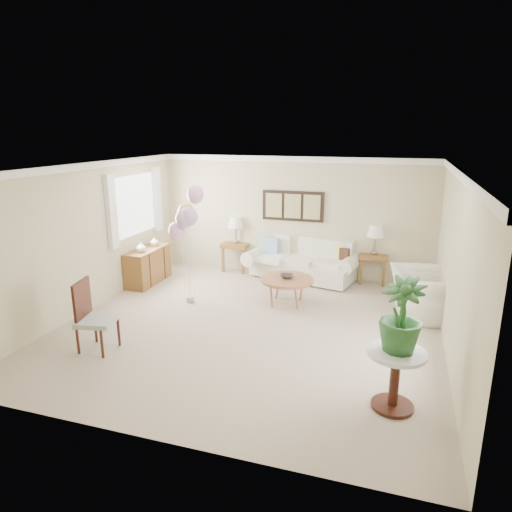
# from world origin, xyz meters

# --- Properties ---
(ground_plane) EXTENTS (6.00, 6.00, 0.00)m
(ground_plane) POSITION_xyz_m (0.00, 0.00, 0.00)
(ground_plane) COLOR tan
(room_shell) EXTENTS (6.04, 6.04, 2.60)m
(room_shell) POSITION_xyz_m (-0.11, 0.09, 1.63)
(room_shell) COLOR #BFB592
(room_shell) RESTS_ON ground
(wall_art_triptych) EXTENTS (1.35, 0.06, 0.65)m
(wall_art_triptych) POSITION_xyz_m (0.00, 2.96, 1.55)
(wall_art_triptych) COLOR black
(wall_art_triptych) RESTS_ON ground
(sofa) EXTENTS (2.58, 1.34, 0.88)m
(sofa) POSITION_xyz_m (0.30, 2.81, 0.35)
(sofa) COLOR beige
(sofa) RESTS_ON ground
(end_table_left) EXTENTS (0.60, 0.54, 0.65)m
(end_table_left) POSITION_xyz_m (-1.30, 2.90, 0.55)
(end_table_left) COLOR brown
(end_table_left) RESTS_ON ground
(end_table_right) EXTENTS (0.57, 0.52, 0.63)m
(end_table_right) POSITION_xyz_m (1.77, 2.96, 0.52)
(end_table_right) COLOR brown
(end_table_right) RESTS_ON ground
(lamp_left) EXTENTS (0.34, 0.34, 0.60)m
(lamp_left) POSITION_xyz_m (-1.30, 2.90, 1.11)
(lamp_left) COLOR gray
(lamp_left) RESTS_ON end_table_left
(lamp_right) EXTENTS (0.35, 0.35, 0.62)m
(lamp_right) POSITION_xyz_m (1.77, 2.96, 1.10)
(lamp_right) COLOR gray
(lamp_right) RESTS_ON end_table_right
(coffee_table) EXTENTS (0.98, 0.98, 0.50)m
(coffee_table) POSITION_xyz_m (0.33, 1.21, 0.46)
(coffee_table) COLOR #A06B43
(coffee_table) RESTS_ON ground
(decor_bowl) EXTENTS (0.29, 0.29, 0.06)m
(decor_bowl) POSITION_xyz_m (0.32, 1.23, 0.53)
(decor_bowl) COLOR #2E2922
(decor_bowl) RESTS_ON coffee_table
(armchair) EXTENTS (1.16, 1.29, 0.78)m
(armchair) POSITION_xyz_m (2.69, 1.39, 0.39)
(armchair) COLOR beige
(armchair) RESTS_ON ground
(side_table) EXTENTS (0.67, 0.67, 0.72)m
(side_table) POSITION_xyz_m (2.31, -1.63, 0.55)
(side_table) COLOR silver
(side_table) RESTS_ON ground
(potted_plant) EXTENTS (0.64, 0.64, 0.87)m
(potted_plant) POSITION_xyz_m (2.32, -1.61, 1.16)
(potted_plant) COLOR #19521A
(potted_plant) RESTS_ON side_table
(accent_chair) EXTENTS (0.61, 0.61, 1.05)m
(accent_chair) POSITION_xyz_m (-1.94, -1.43, 0.54)
(accent_chair) COLOR #959E90
(accent_chair) RESTS_ON ground
(credenza) EXTENTS (0.46, 1.20, 0.74)m
(credenza) POSITION_xyz_m (-2.76, 1.50, 0.37)
(credenza) COLOR brown
(credenza) RESTS_ON ground
(vase_white) EXTENTS (0.24, 0.24, 0.20)m
(vase_white) POSITION_xyz_m (-2.74, 1.26, 0.84)
(vase_white) COLOR white
(vase_white) RESTS_ON credenza
(vase_sage) EXTENTS (0.20, 0.20, 0.19)m
(vase_sage) POSITION_xyz_m (-2.74, 1.78, 0.84)
(vase_sage) COLOR beige
(vase_sage) RESTS_ON credenza
(balloon_cluster) EXTENTS (0.60, 0.56, 2.20)m
(balloon_cluster) POSITION_xyz_m (-1.43, 0.72, 1.66)
(balloon_cluster) COLOR gray
(balloon_cluster) RESTS_ON ground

